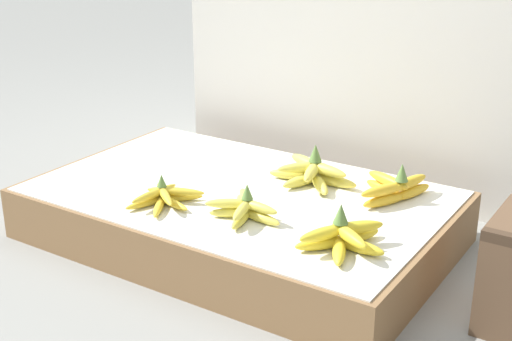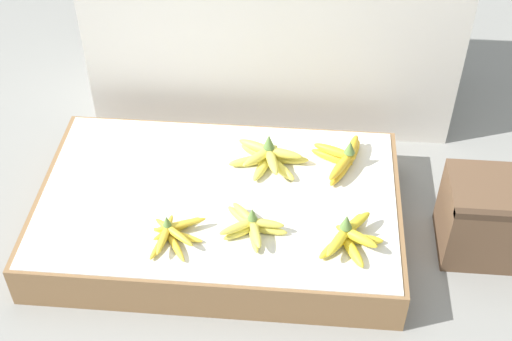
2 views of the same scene
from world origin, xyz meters
The scene contains 8 objects.
ground_plane centered at (0.00, 0.00, 0.00)m, with size 10.00×10.00×0.00m, color gray.
display_platform centered at (0.00, 0.00, 0.08)m, with size 1.14×0.72×0.15m.
back_vendor_table centered at (0.13, 0.73, 0.37)m, with size 1.32×0.47×0.75m.
banana_bunch_front_midleft centered at (-0.11, -0.19, 0.17)m, with size 0.16×0.19×0.08m.
banana_bunch_front_midright centered at (0.12, -0.15, 0.18)m, with size 0.20×0.19×0.09m.
banana_bunch_front_right centered at (0.41, -0.17, 0.18)m, with size 0.20×0.22×0.11m.
banana_bunch_middle_midright centered at (0.14, 0.15, 0.18)m, with size 0.26×0.19×0.11m.
banana_bunch_middle_right centered at (0.39, 0.17, 0.18)m, with size 0.18×0.24×0.11m.
Camera 1 is at (1.04, -1.52, 0.91)m, focal length 50.00 mm.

